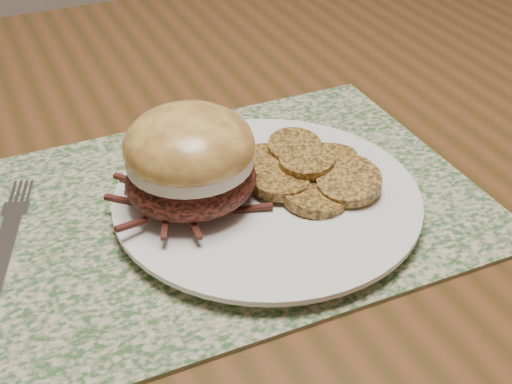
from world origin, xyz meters
TOP-DOWN VIEW (x-y plane):
  - dining_table at (0.00, 0.00)m, footprint 1.50×0.90m
  - placemat at (0.02, -0.12)m, footprint 0.45×0.33m
  - dinner_plate at (0.05, -0.14)m, footprint 0.26×0.26m
  - pork_sandwich at (-0.02, -0.12)m, footprint 0.13×0.13m
  - roasted_potatoes at (0.09, -0.13)m, footprint 0.14×0.15m
  - fork at (-0.18, -0.10)m, footprint 0.08×0.19m

SIDE VIEW (x-z plane):
  - dining_table at x=0.00m, z-range 0.30..1.05m
  - placemat at x=0.02m, z-range 0.75..0.75m
  - fork at x=-0.18m, z-range 0.75..0.76m
  - dinner_plate at x=0.05m, z-range 0.75..0.77m
  - roasted_potatoes at x=0.09m, z-range 0.76..0.79m
  - pork_sandwich at x=-0.02m, z-range 0.77..0.86m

